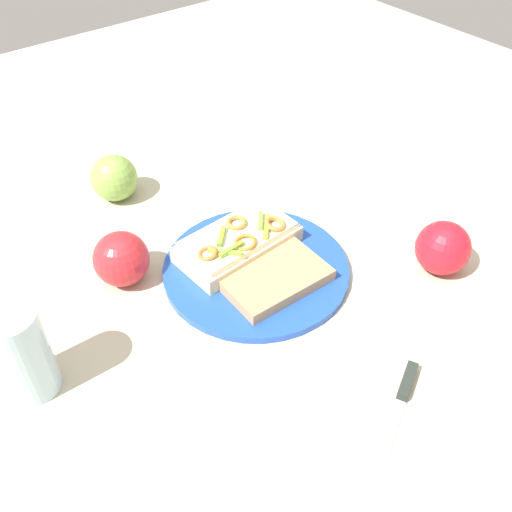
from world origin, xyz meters
name	(u,v)px	position (x,y,z in m)	size (l,w,h in m)	color
ground_plane	(256,272)	(0.00, 0.00, 0.00)	(2.00, 2.00, 0.00)	#BBB298
plate	(256,269)	(0.00, 0.00, 0.01)	(0.27, 0.27, 0.01)	blue
sandwich	(237,242)	(-0.04, 0.00, 0.03)	(0.10, 0.18, 0.05)	beige
bread_slice_side	(277,277)	(0.04, 0.00, 0.02)	(0.14, 0.09, 0.02)	tan
apple_0	(443,248)	(0.16, 0.22, 0.04)	(0.08, 0.08, 0.08)	red
apple_1	(121,259)	(-0.11, -0.16, 0.04)	(0.08, 0.08, 0.08)	red
apple_2	(114,178)	(-0.29, -0.07, 0.04)	(0.08, 0.08, 0.08)	#7DA746
drinking_glass	(23,353)	(-0.01, -0.33, 0.06)	(0.06, 0.06, 0.12)	silver
knife	(404,392)	(0.28, 0.01, 0.01)	(0.07, 0.12, 0.01)	silver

